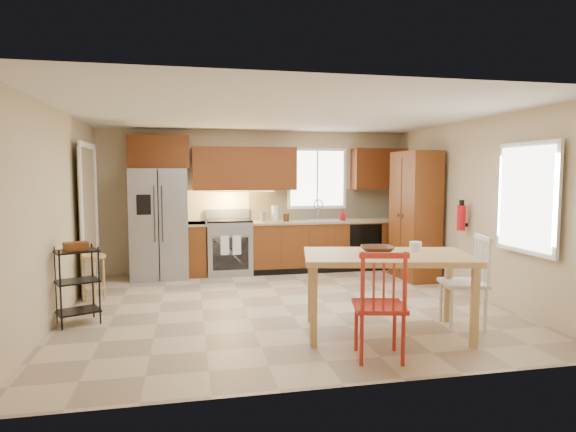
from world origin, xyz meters
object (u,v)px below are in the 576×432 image
at_px(chair_red, 379,304).
at_px(pantry, 415,215).
at_px(range_stove, 229,247).
at_px(chair_white, 463,281).
at_px(table_bowl, 377,255).
at_px(refrigerator, 160,223).
at_px(fire_extinguisher, 461,218).
at_px(soap_bottle, 343,215).
at_px(utility_cart, 77,285).
at_px(bar_stool, 94,278).
at_px(dining_table, 386,294).
at_px(table_jar, 415,249).

bearing_deg(chair_red, pantry, 71.18).
bearing_deg(range_stove, chair_white, -55.66).
xyz_separation_m(chair_white, table_bowl, (-1.06, -0.05, 0.35)).
relative_size(refrigerator, fire_extinguisher, 5.06).
xyz_separation_m(soap_bottle, utility_cart, (-3.98, -2.38, -0.54)).
relative_size(refrigerator, utility_cart, 2.02).
bearing_deg(pantry, chair_red, -121.27).
bearing_deg(chair_white, soap_bottle, 18.01).
xyz_separation_m(fire_extinguisher, chair_white, (-0.82, -1.42, -0.58)).
relative_size(refrigerator, chair_white, 1.76).
bearing_deg(utility_cart, soap_bottle, 7.23).
bearing_deg(refrigerator, table_bowl, -54.58).
distance_m(pantry, table_bowl, 3.03).
bearing_deg(bar_stool, dining_table, -34.03).
height_order(chair_red, table_jar, chair_red).
bearing_deg(utility_cart, table_bowl, -41.36).
distance_m(dining_table, table_jar, 0.62).
distance_m(pantry, chair_white, 2.60).
bearing_deg(chair_red, chair_white, 40.75).
bearing_deg(soap_bottle, fire_extinguisher, -59.47).
bearing_deg(chair_red, fire_extinguisher, 57.36).
height_order(refrigerator, table_jar, refrigerator).
height_order(chair_white, table_bowl, chair_white).
bearing_deg(table_bowl, fire_extinguisher, 37.91).
distance_m(pantry, table_jar, 2.69).
distance_m(fire_extinguisher, bar_stool, 5.22).
bearing_deg(chair_red, refrigerator, 130.80).
bearing_deg(chair_white, pantry, -1.72).
relative_size(chair_red, table_bowl, 2.90).
bearing_deg(bar_stool, table_jar, -30.02).
relative_size(soap_bottle, utility_cart, 0.21).
height_order(soap_bottle, bar_stool, soap_bottle).
relative_size(pantry, table_jar, 12.36).
bearing_deg(pantry, dining_table, -122.00).
xyz_separation_m(pantry, utility_cart, (-4.93, -1.48, -0.60)).
bearing_deg(chair_white, chair_red, 130.75).
distance_m(range_stove, dining_table, 3.77).
xyz_separation_m(pantry, chair_red, (-1.92, -3.17, -0.53)).
xyz_separation_m(range_stove, fire_extinguisher, (3.18, -2.04, 0.64)).
xyz_separation_m(fire_extinguisher, table_bowl, (-1.88, -1.47, -0.23)).
bearing_deg(table_jar, fire_extinguisher, 44.35).
bearing_deg(soap_bottle, utility_cart, -149.16).
height_order(table_jar, bar_stool, table_jar).
relative_size(range_stove, pantry, 0.44).
bearing_deg(utility_cart, fire_extinguisher, -18.86).
height_order(refrigerator, dining_table, refrigerator).
distance_m(range_stove, bar_stool, 2.44).
bearing_deg(fire_extinguisher, soap_bottle, 120.53).
bearing_deg(dining_table, refrigerator, 139.07).
relative_size(soap_bottle, bar_stool, 0.30).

